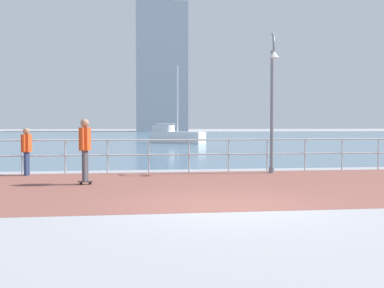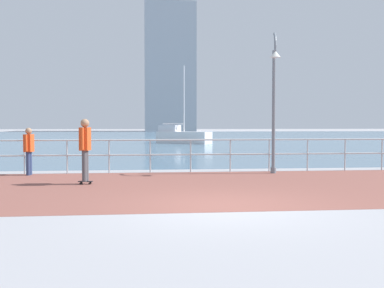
% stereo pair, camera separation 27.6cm
% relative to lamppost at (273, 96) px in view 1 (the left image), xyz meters
% --- Properties ---
extents(ground, '(220.00, 220.00, 0.00)m').
position_rel_lamppost_xyz_m(ground, '(-2.74, 34.15, -2.63)').
color(ground, '#9E9EA3').
extents(brick_paving, '(28.00, 7.29, 0.01)m').
position_rel_lamppost_xyz_m(brick_paving, '(-2.74, -2.87, -2.63)').
color(brick_paving, brown).
rests_on(brick_paving, ground).
extents(harbor_water, '(180.00, 88.00, 0.00)m').
position_rel_lamppost_xyz_m(harbor_water, '(-2.74, 45.77, -2.63)').
color(harbor_water, slate).
rests_on(harbor_water, ground).
extents(waterfront_railing, '(25.25, 0.06, 1.16)m').
position_rel_lamppost_xyz_m(waterfront_railing, '(-2.74, 0.77, -1.83)').
color(waterfront_railing, '#B2BCC1').
rests_on(waterfront_railing, ground).
extents(lamppost, '(0.39, 0.81, 4.76)m').
position_rel_lamppost_xyz_m(lamppost, '(0.00, 0.00, 0.00)').
color(lamppost, slate).
rests_on(lamppost, ground).
extents(skateboarder, '(0.41, 0.56, 1.82)m').
position_rel_lamppost_xyz_m(skateboarder, '(-5.98, -2.10, -1.53)').
color(skateboarder, black).
rests_on(skateboarder, ground).
extents(bystander, '(0.29, 0.56, 1.56)m').
position_rel_lamppost_xyz_m(bystander, '(-8.11, 0.42, -1.72)').
color(bystander, navy).
rests_on(bystander, ground).
extents(sailboat_white, '(4.79, 3.93, 6.73)m').
position_rel_lamppost_xyz_m(sailboat_white, '(-1.04, 24.60, -1.99)').
color(sailboat_white, white).
rests_on(sailboat_white, ground).
extents(tower_beige, '(11.59, 14.41, 31.21)m').
position_rel_lamppost_xyz_m(tower_beige, '(1.70, 94.68, 12.14)').
color(tower_beige, '#A3A8B2').
rests_on(tower_beige, ground).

